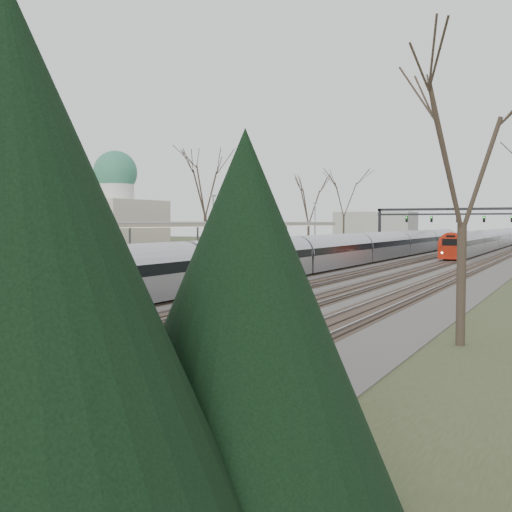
% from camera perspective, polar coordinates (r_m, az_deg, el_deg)
% --- Properties ---
extents(track_bed, '(24.00, 160.00, 0.22)m').
position_cam_1_polar(track_bed, '(63.65, 12.26, -0.66)').
color(track_bed, '#474442').
rests_on(track_bed, ground).
extents(platform, '(3.50, 69.00, 1.00)m').
position_cam_1_polar(platform, '(50.93, -3.09, -1.00)').
color(platform, '#9E9B93').
rests_on(platform, ground).
extents(canopy, '(4.10, 50.00, 3.11)m').
position_cam_1_polar(canopy, '(46.96, -5.88, 2.84)').
color(canopy, slate).
rests_on(canopy, platform).
extents(dome_building, '(10.00, 8.00, 10.30)m').
position_cam_1_polar(dome_building, '(58.59, -13.63, 2.59)').
color(dome_building, beige).
rests_on(dome_building, ground).
extents(signal_gantry, '(21.00, 0.59, 6.08)m').
position_cam_1_polar(signal_gantry, '(92.84, 17.06, 3.40)').
color(signal_gantry, black).
rests_on(signal_gantry, ground).
extents(evergreen_clump, '(5.90, 7.10, 6.50)m').
position_cam_1_polar(evergreen_clump, '(6.98, -14.02, -3.48)').
color(evergreen_clump, '#2D231C').
rests_on(evergreen_clump, ground).
extents(tree_west_far, '(5.50, 5.50, 11.33)m').
position_cam_1_polar(tree_west_far, '(64.02, -4.55, 6.54)').
color(tree_west_far, '#2D231C').
rests_on(tree_west_far, ground).
extents(tree_east_near, '(4.50, 4.50, 9.27)m').
position_cam_1_polar(tree_east_near, '(21.85, 17.96, 9.44)').
color(tree_east_near, '#2D231C').
rests_on(tree_east_near, ground).
extents(train_near, '(2.62, 90.21, 3.05)m').
position_cam_1_polar(train_near, '(61.70, 9.13, 0.57)').
color(train_near, '#979AA1').
rests_on(train_near, ground).
extents(train_far, '(2.62, 60.21, 3.05)m').
position_cam_1_polar(train_far, '(97.61, 20.01, 1.31)').
color(train_far, '#979AA1').
rests_on(train_far, ground).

